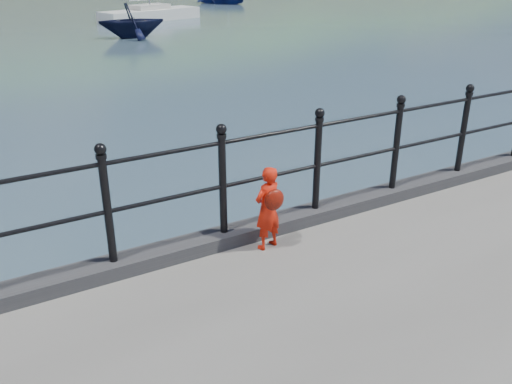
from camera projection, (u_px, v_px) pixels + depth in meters
ground at (264, 298)px, 6.65m from camera, size 600.00×600.00×0.00m
kerb at (272, 225)px, 6.11m from camera, size 60.00×0.30×0.15m
railing at (272, 163)px, 5.81m from camera, size 18.11×0.11×1.20m
far_shore at (46, 26)px, 223.14m from camera, size 830.00×200.00×156.00m
child at (268, 208)px, 5.60m from camera, size 0.38×0.33×0.91m
launch_navy at (131, 20)px, 27.39m from camera, size 3.64×3.27×1.72m
sailboat_near at (150, 15)px, 35.02m from camera, size 7.08×3.81×9.31m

